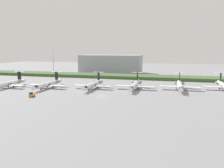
{
  "coord_description": "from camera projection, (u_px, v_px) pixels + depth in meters",
  "views": [
    {
      "loc": [
        33.54,
        -105.14,
        23.1
      ],
      "look_at": [
        0.0,
        20.32,
        3.0
      ],
      "focal_mm": 35.62,
      "sensor_mm": 36.0,
      "label": 1
    }
  ],
  "objects": [
    {
      "name": "ground_plane",
      "position": [
        116.0,
        86.0,
        141.11
      ],
      "size": [
        500.0,
        500.0,
        0.0
      ],
      "primitive_type": "plane",
      "color": "gray"
    },
    {
      "name": "grass_berm",
      "position": [
        129.0,
        76.0,
        183.24
      ],
      "size": [
        320.0,
        20.0,
        2.41
      ],
      "primitive_type": "cube",
      "color": "#426033",
      "rests_on": "ground"
    },
    {
      "name": "regional_jet_nearest",
      "position": [
        9.0,
        83.0,
        136.69
      ],
      "size": [
        22.81,
        31.0,
        9.0
      ],
      "color": "white",
      "rests_on": "ground"
    },
    {
      "name": "regional_jet_second",
      "position": [
        48.0,
        84.0,
        135.46
      ],
      "size": [
        22.81,
        31.0,
        9.0
      ],
      "color": "white",
      "rests_on": "ground"
    },
    {
      "name": "regional_jet_third",
      "position": [
        93.0,
        84.0,
        133.49
      ],
      "size": [
        22.81,
        31.0,
        9.0
      ],
      "color": "white",
      "rests_on": "ground"
    },
    {
      "name": "regional_jet_fourth",
      "position": [
        135.0,
        85.0,
        131.68
      ],
      "size": [
        22.81,
        31.0,
        9.0
      ],
      "color": "white",
      "rests_on": "ground"
    },
    {
      "name": "regional_jet_fifth",
      "position": [
        180.0,
        85.0,
        129.52
      ],
      "size": [
        22.81,
        31.0,
        9.0
      ],
      "color": "white",
      "rests_on": "ground"
    },
    {
      "name": "regional_jet_sixth",
      "position": [
        224.0,
        86.0,
        128.55
      ],
      "size": [
        22.81,
        31.0,
        9.0
      ],
      "color": "white",
      "rests_on": "ground"
    },
    {
      "name": "antenna_mast",
      "position": [
        54.0,
        65.0,
        197.15
      ],
      "size": [
        4.4,
        0.5,
        23.06
      ],
      "color": "#B2B2B7",
      "rests_on": "ground"
    },
    {
      "name": "distant_hangar",
      "position": [
        111.0,
        64.0,
        224.49
      ],
      "size": [
        60.55,
        26.67,
        17.76
      ],
      "primitive_type": "cube",
      "color": "#9EA3AD",
      "rests_on": "ground"
    },
    {
      "name": "baggage_tug",
      "position": [
        32.0,
        95.0,
        109.89
      ],
      "size": [
        1.72,
        3.2,
        2.3
      ],
      "color": "orange",
      "rests_on": "ground"
    }
  ]
}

